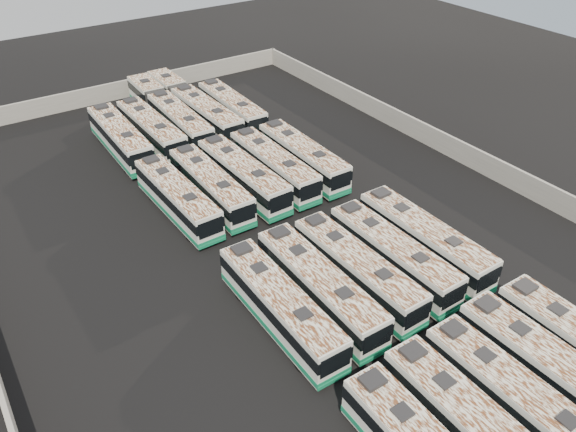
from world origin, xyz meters
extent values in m
plane|color=black|center=(0.00, 0.00, 0.00)|extent=(140.00, 140.00, 0.00)
cube|color=gray|center=(0.00, 36.30, 1.10)|extent=(45.20, 0.30, 2.20)
cube|color=gray|center=(22.30, 0.00, 1.10)|extent=(0.30, 73.20, 2.20)
cube|color=black|center=(-5.35, -19.09, 3.18)|extent=(0.95, 0.95, 0.14)
cube|color=black|center=(-5.32, -16.73, 3.23)|extent=(1.29, 1.10, 0.26)
cylinder|color=black|center=(-4.28, -17.93, 0.49)|extent=(0.29, 0.99, 0.98)
cube|color=black|center=(-2.13, -21.57, 2.19)|extent=(2.63, 12.10, 0.92)
cube|color=beige|center=(-2.13, -21.57, 3.14)|extent=(2.52, 11.80, 0.07)
cube|color=black|center=(-2.12, -18.93, 3.24)|extent=(0.96, 0.96, 0.14)
cube|color=black|center=(-2.10, -16.52, 3.29)|extent=(1.31, 1.11, 0.26)
cylinder|color=black|center=(-3.18, -17.72, 0.50)|extent=(0.29, 1.00, 1.00)
cylinder|color=black|center=(-1.04, -17.73, 0.50)|extent=(0.29, 1.00, 1.00)
cube|color=beige|center=(1.23, -21.54, 1.70)|extent=(2.56, 11.85, 2.71)
cube|color=#10724B|center=(1.23, -21.54, 0.71)|extent=(2.61, 11.90, 0.41)
cube|color=black|center=(1.23, -21.54, 2.15)|extent=(2.62, 11.91, 0.91)
cube|color=beige|center=(1.23, -21.54, 3.09)|extent=(2.51, 11.62, 0.07)
cube|color=black|center=(1.25, -24.14, 3.19)|extent=(0.94, 0.94, 0.14)
cube|color=black|center=(1.21, -18.94, 3.19)|extent=(0.94, 0.94, 0.14)
cube|color=black|center=(1.19, -16.57, 3.23)|extent=(1.29, 1.10, 0.26)
cylinder|color=black|center=(0.14, -17.76, 0.49)|extent=(0.28, 0.99, 0.99)
cylinder|color=black|center=(2.25, -17.74, 0.49)|extent=(0.28, 0.99, 0.99)
cube|color=beige|center=(4.55, -21.46, 1.75)|extent=(2.75, 12.25, 2.80)
cube|color=#10724B|center=(4.55, -21.46, 0.73)|extent=(2.80, 12.30, 0.43)
cube|color=black|center=(4.55, -21.46, 2.22)|extent=(2.81, 12.31, 0.94)
cube|color=beige|center=(4.55, -21.46, 3.18)|extent=(2.69, 12.00, 0.07)
cube|color=black|center=(4.50, -18.78, 3.29)|extent=(0.98, 0.98, 0.14)
cube|color=black|center=(4.46, -16.34, 3.34)|extent=(1.34, 1.14, 0.26)
cylinder|color=black|center=(3.39, -17.58, 0.51)|extent=(0.30, 1.02, 1.02)
cylinder|color=black|center=(5.57, -17.54, 0.51)|extent=(0.30, 1.02, 1.02)
cube|color=black|center=(7.84, -19.03, 3.25)|extent=(0.96, 0.96, 0.14)
cube|color=black|center=(7.86, -16.61, 3.30)|extent=(1.32, 1.12, 0.26)
cylinder|color=black|center=(6.78, -17.81, 0.50)|extent=(0.29, 1.01, 1.01)
cylinder|color=black|center=(8.93, -17.83, 0.50)|extent=(0.29, 1.01, 1.01)
cube|color=beige|center=(-5.48, -7.85, 1.73)|extent=(2.68, 12.08, 2.76)
cube|color=#10724B|center=(-5.48, -7.85, 0.72)|extent=(2.73, 12.13, 0.42)
cube|color=black|center=(-5.48, -7.85, 2.19)|extent=(2.74, 12.14, 0.92)
cube|color=black|center=(-5.56, -13.89, 2.06)|extent=(2.21, 0.09, 1.46)
cube|color=#10724B|center=(-5.56, -13.89, 0.52)|extent=(2.51, 0.14, 0.28)
cube|color=beige|center=(-5.48, -7.85, 3.14)|extent=(2.62, 11.84, 0.07)
cube|color=black|center=(-5.51, -10.50, 3.24)|extent=(0.97, 0.97, 0.14)
cube|color=black|center=(-5.44, -5.20, 3.24)|extent=(0.97, 0.97, 0.14)
cube|color=black|center=(-5.41, -2.79, 3.29)|extent=(1.32, 1.12, 0.26)
cylinder|color=black|center=(-6.60, -11.69, 0.50)|extent=(0.30, 1.01, 1.00)
cylinder|color=black|center=(-4.46, -11.72, 0.50)|extent=(0.30, 1.01, 1.00)
cylinder|color=black|center=(-6.50, -3.98, 0.50)|extent=(0.30, 1.01, 1.00)
cylinder|color=black|center=(-4.35, -4.01, 0.50)|extent=(0.30, 1.01, 1.00)
cube|color=beige|center=(-2.20, -7.79, 1.75)|extent=(2.75, 12.22, 2.79)
cube|color=#10724B|center=(-2.20, -7.79, 0.73)|extent=(2.80, 12.27, 0.43)
cube|color=black|center=(-2.20, -7.79, 2.21)|extent=(2.81, 12.28, 0.93)
cube|color=black|center=(-2.31, -13.89, 2.08)|extent=(2.23, 0.10, 1.47)
cube|color=#10724B|center=(-2.31, -13.89, 0.53)|extent=(2.54, 0.14, 0.28)
cube|color=beige|center=(-2.20, -7.79, 3.18)|extent=(2.69, 11.98, 0.07)
cube|color=black|center=(-2.25, -10.46, 3.28)|extent=(0.98, 0.98, 0.14)
cube|color=black|center=(-2.15, -5.11, 3.28)|extent=(0.98, 0.98, 0.14)
cube|color=black|center=(-2.11, -2.67, 3.33)|extent=(1.34, 1.14, 0.26)
cylinder|color=black|center=(-3.35, -11.66, 0.51)|extent=(0.30, 1.02, 1.02)
cylinder|color=black|center=(-1.18, -11.70, 0.51)|extent=(0.30, 1.02, 1.02)
cylinder|color=black|center=(-3.22, -3.87, 0.51)|extent=(0.30, 1.02, 1.02)
cylinder|color=black|center=(-1.05, -3.91, 0.51)|extent=(0.30, 1.02, 1.02)
cube|color=beige|center=(1.15, -7.81, 1.71)|extent=(2.63, 11.95, 2.73)
cube|color=#10724B|center=(1.15, -7.81, 0.72)|extent=(2.68, 12.00, 0.42)
cube|color=black|center=(1.15, -7.81, 2.17)|extent=(2.69, 12.01, 0.91)
cube|color=black|center=(1.23, -13.79, 2.04)|extent=(2.19, 0.09, 1.44)
cube|color=#10724B|center=(1.23, -13.79, 0.52)|extent=(2.48, 0.13, 0.28)
cube|color=beige|center=(1.15, -7.81, 3.11)|extent=(2.58, 11.71, 0.07)
cube|color=black|center=(1.19, -10.43, 3.21)|extent=(0.96, 0.96, 0.14)
cube|color=black|center=(1.12, -5.18, 3.21)|extent=(0.96, 0.96, 0.14)
cube|color=black|center=(1.09, -2.80, 3.26)|extent=(1.30, 1.11, 0.26)
cylinder|color=black|center=(0.14, -11.63, 0.50)|extent=(0.29, 1.00, 0.99)
cylinder|color=black|center=(2.26, -11.61, 0.50)|extent=(0.29, 1.00, 0.99)
cylinder|color=black|center=(0.04, -4.01, 0.50)|extent=(0.29, 1.00, 0.99)
cylinder|color=black|center=(2.17, -3.98, 0.50)|extent=(0.29, 1.00, 0.99)
cube|color=beige|center=(4.51, -7.91, 1.70)|extent=(2.54, 11.85, 2.71)
cube|color=#10724B|center=(4.51, -7.91, 0.71)|extent=(2.59, 11.90, 0.41)
cube|color=black|center=(4.51, -7.91, 2.15)|extent=(2.60, 11.91, 0.91)
cube|color=black|center=(4.54, -13.85, 2.02)|extent=(2.17, 0.07, 1.43)
cube|color=#10724B|center=(4.54, -13.85, 0.51)|extent=(2.47, 0.11, 0.28)
cube|color=beige|center=(4.51, -7.91, 3.09)|extent=(2.49, 11.61, 0.07)
cube|color=black|center=(4.52, -10.52, 3.19)|extent=(0.94, 0.94, 0.14)
cube|color=black|center=(4.49, -5.31, 3.19)|extent=(0.94, 0.94, 0.14)
cube|color=black|center=(4.48, -2.94, 3.23)|extent=(1.29, 1.09, 0.26)
cylinder|color=black|center=(3.48, -11.71, 0.49)|extent=(0.28, 0.99, 0.99)
cylinder|color=black|center=(5.59, -11.69, 0.49)|extent=(0.28, 0.99, 0.99)
cylinder|color=black|center=(3.43, -4.13, 0.49)|extent=(0.28, 0.99, 0.99)
cylinder|color=black|center=(5.54, -4.12, 0.49)|extent=(0.28, 0.99, 0.99)
cube|color=beige|center=(7.75, -7.91, 1.76)|extent=(2.56, 12.23, 2.80)
cube|color=#10724B|center=(7.75, -7.91, 0.73)|extent=(2.61, 12.28, 0.43)
cube|color=black|center=(7.75, -7.91, 2.22)|extent=(2.62, 12.29, 0.94)
cube|color=black|center=(7.76, -14.05, 2.09)|extent=(2.24, 0.06, 1.48)
cube|color=#10724B|center=(7.76, -14.05, 0.53)|extent=(2.55, 0.10, 0.29)
cube|color=beige|center=(7.75, -7.91, 3.19)|extent=(2.51, 11.98, 0.07)
cube|color=black|center=(7.76, -10.60, 3.29)|extent=(0.97, 0.97, 0.14)
cube|color=black|center=(7.75, -5.22, 3.29)|extent=(0.97, 0.97, 0.14)
cube|color=black|center=(7.75, -2.78, 3.34)|extent=(1.33, 1.12, 0.26)
cylinder|color=black|center=(6.67, -11.83, 0.51)|extent=(0.29, 1.02, 1.02)
cylinder|color=black|center=(8.85, -11.82, 0.51)|extent=(0.29, 1.02, 1.02)
cylinder|color=black|center=(6.66, -4.00, 0.51)|extent=(0.29, 1.02, 1.02)
cylinder|color=black|center=(8.84, -4.00, 0.51)|extent=(0.29, 1.02, 1.02)
cube|color=beige|center=(-5.43, 8.28, 1.71)|extent=(2.74, 11.92, 2.72)
cube|color=#10724B|center=(-5.43, 8.28, 0.71)|extent=(2.79, 11.97, 0.42)
cube|color=black|center=(-5.43, 8.28, 2.16)|extent=(2.80, 11.98, 0.91)
cube|color=black|center=(-5.30, 2.33, 2.03)|extent=(2.18, 0.11, 1.43)
cube|color=#10724B|center=(-5.30, 2.33, 0.51)|extent=(2.47, 0.16, 0.28)
cube|color=beige|center=(-5.43, 8.28, 3.09)|extent=(2.69, 11.68, 0.07)
cube|color=black|center=(-5.37, 5.67, 3.19)|extent=(0.96, 0.96, 0.14)
cube|color=black|center=(-5.49, 10.89, 3.19)|extent=(0.96, 0.96, 0.14)
cube|color=black|center=(-5.55, 13.26, 3.24)|extent=(1.31, 1.12, 0.26)
cylinder|color=black|center=(-6.40, 4.46, 0.49)|extent=(0.30, 0.99, 0.99)
cylinder|color=black|center=(-4.29, 4.51, 0.49)|extent=(0.30, 0.99, 0.99)
cylinder|color=black|center=(-6.58, 12.05, 0.49)|extent=(0.30, 0.99, 0.99)
cylinder|color=black|center=(-4.46, 12.10, 0.49)|extent=(0.30, 0.99, 0.99)
cube|color=beige|center=(-2.13, 8.47, 1.70)|extent=(2.59, 11.85, 2.71)
cube|color=#10724B|center=(-2.13, 8.47, 0.71)|extent=(2.64, 11.90, 0.41)
cube|color=black|center=(-2.13, 8.47, 2.15)|extent=(2.65, 11.91, 0.91)
cube|color=black|center=(-2.20, 2.54, 2.02)|extent=(2.17, 0.08, 1.43)
cube|color=#10724B|center=(-2.20, 2.54, 0.51)|extent=(2.46, 0.13, 0.28)
cube|color=beige|center=(-2.13, 8.47, 3.08)|extent=(2.54, 11.61, 0.07)
cube|color=black|center=(-2.16, 5.87, 3.18)|extent=(0.95, 0.95, 0.14)
cube|color=black|center=(-2.10, 11.07, 3.18)|extent=(0.95, 0.95, 0.14)
cube|color=black|center=(-2.08, 13.43, 3.23)|extent=(1.29, 1.10, 0.26)
cylinder|color=black|center=(-3.23, 4.70, 0.49)|extent=(0.29, 0.99, 0.99)
cylinder|color=black|center=(-1.12, 4.68, 0.49)|extent=(0.29, 0.99, 0.99)
cylinder|color=black|center=(-3.15, 12.26, 0.49)|extent=(0.29, 0.99, 0.99)
cylinder|color=black|center=(-1.04, 12.24, 0.49)|extent=(0.29, 0.99, 0.99)
cube|color=beige|center=(1.12, 8.35, 1.75)|extent=(2.84, 12.26, 2.80)
cube|color=#10724B|center=(1.12, 8.35, 0.73)|extent=(2.90, 12.31, 0.43)
cube|color=black|center=(1.12, 8.35, 2.22)|extent=(2.91, 12.32, 0.94)
cube|color=black|center=(1.27, 2.23, 2.08)|extent=(2.24, 0.12, 1.47)
cube|color=#10724B|center=(1.27, 2.23, 0.53)|extent=(2.54, 0.16, 0.28)
cube|color=beige|center=(1.12, 8.35, 3.18)|extent=(2.79, 12.02, 0.07)
cube|color=black|center=(1.18, 5.67, 3.28)|extent=(0.99, 0.99, 0.14)
cube|color=black|center=(1.05, 11.04, 3.28)|extent=(0.99, 0.99, 0.14)
cube|color=black|center=(0.99, 13.48, 3.34)|extent=(1.35, 1.15, 0.26)
cylinder|color=black|center=(0.13, 4.42, 0.51)|extent=(0.31, 1.02, 1.02)
cylinder|color=black|center=(2.30, 4.48, 0.51)|extent=(0.31, 1.02, 1.02)
cylinder|color=black|center=(-0.07, 12.23, 0.51)|extent=(0.31, 1.02, 1.02)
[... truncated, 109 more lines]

